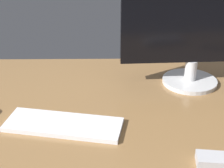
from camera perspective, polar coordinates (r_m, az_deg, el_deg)
desk at (r=109.71cm, az=-0.34°, el=-4.65°), size 140.00×84.00×2.00cm
monitor at (r=120.98cm, az=13.96°, el=9.32°), size 51.95×20.00×40.40cm
keyboard at (r=101.19cm, az=-8.19°, el=-6.81°), size 35.94×18.20×1.40cm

